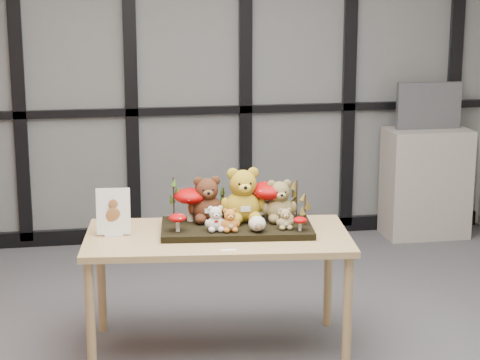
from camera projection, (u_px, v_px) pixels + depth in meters
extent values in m
plane|color=beige|center=(188.00, 66.00, 6.78)|extent=(5.00, 0.00, 5.00)
plane|color=beige|center=(431.00, 280.00, 1.99)|extent=(5.00, 0.00, 5.00)
cube|color=#2D383F|center=(189.00, 66.00, 6.76)|extent=(4.90, 0.02, 2.70)
cube|color=black|center=(191.00, 231.00, 7.06)|extent=(4.90, 0.06, 0.12)
cube|color=black|center=(189.00, 111.00, 6.83)|extent=(4.90, 0.06, 0.06)
cube|color=black|center=(17.00, 69.00, 6.54)|extent=(0.10, 0.06, 2.70)
cube|color=black|center=(130.00, 67.00, 6.68)|extent=(0.10, 0.06, 2.70)
cube|color=black|center=(245.00, 65.00, 6.83)|extent=(0.10, 0.06, 2.70)
cube|color=black|center=(350.00, 63.00, 6.97)|extent=(0.10, 0.06, 2.70)
cube|color=black|center=(455.00, 61.00, 7.12)|extent=(0.10, 0.06, 2.70)
cube|color=tan|center=(217.00, 238.00, 4.81)|extent=(1.53, 0.88, 0.04)
cylinder|color=tan|center=(91.00, 320.00, 4.54)|extent=(0.05, 0.05, 0.65)
cylinder|color=tan|center=(102.00, 279.00, 5.16)|extent=(0.05, 0.05, 0.65)
cylinder|color=tan|center=(347.00, 314.00, 4.63)|extent=(0.05, 0.05, 0.65)
cylinder|color=tan|center=(328.00, 274.00, 5.24)|extent=(0.05, 0.05, 0.65)
cube|color=black|center=(237.00, 228.00, 4.87)|extent=(0.88, 0.51, 0.04)
cube|color=silver|center=(114.00, 235.00, 4.79)|extent=(0.10, 0.07, 0.01)
cube|color=white|center=(113.00, 211.00, 4.76)|extent=(0.19, 0.05, 0.26)
ellipsoid|color=brown|center=(113.00, 216.00, 4.76)|extent=(0.08, 0.01, 0.09)
ellipsoid|color=brown|center=(113.00, 204.00, 4.74)|extent=(0.05, 0.01, 0.05)
cube|color=white|center=(228.00, 250.00, 4.53)|extent=(0.08, 0.03, 0.00)
cube|color=#9E968D|center=(426.00, 183.00, 7.06)|extent=(0.66, 0.39, 0.89)
cube|color=#4C4E54|center=(429.00, 106.00, 6.94)|extent=(0.53, 0.06, 0.37)
cube|color=black|center=(430.00, 106.00, 6.91)|extent=(0.46, 0.00, 0.31)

